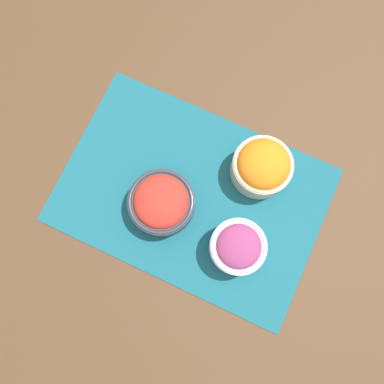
% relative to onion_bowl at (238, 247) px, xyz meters
% --- Properties ---
extents(ground_plane, '(3.00, 3.00, 0.00)m').
position_rel_onion_bowl_xyz_m(ground_plane, '(0.14, -0.07, -0.05)').
color(ground_plane, '#513823').
extents(placemat, '(0.58, 0.39, 0.00)m').
position_rel_onion_bowl_xyz_m(placemat, '(0.14, -0.07, -0.04)').
color(placemat, '#195B6B').
rests_on(placemat, ground_plane).
extents(onion_bowl, '(0.12, 0.12, 0.08)m').
position_rel_onion_bowl_xyz_m(onion_bowl, '(0.00, 0.00, 0.00)').
color(onion_bowl, silver).
rests_on(onion_bowl, placemat).
extents(tomato_bowl, '(0.14, 0.14, 0.07)m').
position_rel_onion_bowl_xyz_m(tomato_bowl, '(0.19, -0.02, -0.01)').
color(tomato_bowl, '#333842').
rests_on(tomato_bowl, placemat).
extents(carrot_bowl, '(0.13, 0.13, 0.09)m').
position_rel_onion_bowl_xyz_m(carrot_bowl, '(0.02, -0.18, 0.00)').
color(carrot_bowl, beige).
rests_on(carrot_bowl, placemat).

